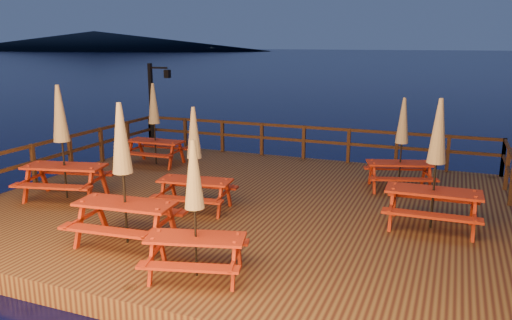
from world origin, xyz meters
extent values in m
plane|color=black|center=(0.00, 0.00, 0.00)|extent=(500.00, 500.00, 0.00)
cube|color=#3F1F14|center=(0.00, 0.00, 0.20)|extent=(12.00, 10.00, 0.40)
cylinder|color=#361C11|center=(-5.60, 4.60, -0.30)|extent=(0.24, 0.24, 1.40)
cylinder|color=#361C11|center=(0.00, 4.60, -0.30)|extent=(0.24, 0.24, 1.40)
cylinder|color=#361C11|center=(5.60, 4.60, -0.30)|extent=(0.24, 0.24, 1.40)
cube|color=#361C11|center=(0.00, 4.85, 1.45)|extent=(11.70, 0.06, 0.09)
cube|color=#361C11|center=(0.00, 4.85, 1.01)|extent=(11.70, 0.06, 0.09)
cube|color=#361C11|center=(-4.68, 4.85, 0.95)|extent=(0.10, 0.10, 1.10)
cube|color=#361C11|center=(0.00, 4.85, 0.95)|extent=(0.10, 0.10, 1.10)
cube|color=#361C11|center=(4.68, 4.85, 0.95)|extent=(0.10, 0.10, 1.10)
cube|color=#361C11|center=(-5.85, 0.00, 1.45)|extent=(0.06, 9.70, 0.09)
cube|color=#361C11|center=(-5.85, 0.00, 1.01)|extent=(0.06, 9.70, 0.09)
cube|color=#361C11|center=(-5.85, 0.00, 0.95)|extent=(0.10, 0.10, 1.10)
cube|color=#361C11|center=(-5.85, 3.88, 0.95)|extent=(0.10, 0.10, 1.10)
cube|color=#361C11|center=(5.85, 3.88, 0.95)|extent=(0.10, 0.10, 1.10)
cube|color=black|center=(-5.55, 4.55, 1.90)|extent=(0.12, 0.12, 3.00)
cube|color=black|center=(-5.20, 4.55, 3.25)|extent=(0.70, 0.06, 0.06)
cube|color=black|center=(-4.85, 4.55, 3.05)|extent=(0.18, 0.18, 0.28)
sphere|color=#FFC066|center=(-4.85, 4.55, 3.05)|extent=(0.14, 0.14, 0.14)
ellipsoid|color=black|center=(-160.00, 190.00, 4.50)|extent=(180.00, 84.00, 9.00)
cube|color=maroon|center=(-1.12, -3.12, 1.18)|extent=(1.93, 0.90, 0.05)
cube|color=maroon|center=(-1.18, -2.50, 0.87)|extent=(1.89, 0.46, 0.05)
cube|color=maroon|center=(-1.06, -3.74, 0.87)|extent=(1.89, 0.46, 0.05)
cube|color=maroon|center=(-1.93, -2.85, 0.79)|extent=(0.07, 0.11, 0.78)
cube|color=maroon|center=(-1.87, -3.53, 0.79)|extent=(0.07, 0.11, 0.78)
cube|color=maroon|center=(-0.37, -2.71, 0.79)|extent=(0.07, 0.11, 0.78)
cube|color=maroon|center=(-0.31, -3.39, 0.79)|extent=(0.07, 0.11, 0.78)
cylinder|color=black|center=(-1.12, -3.12, 1.70)|extent=(0.05, 0.05, 2.60)
cone|color=tan|center=(-1.12, -3.12, 2.43)|extent=(0.37, 0.37, 1.30)
sphere|color=black|center=(-1.12, -3.12, 3.03)|extent=(0.07, 0.07, 0.07)
cube|color=maroon|center=(3.28, 2.46, 1.09)|extent=(1.78, 1.12, 0.05)
cube|color=maroon|center=(3.11, 2.99, 0.82)|extent=(1.66, 0.75, 0.05)
cube|color=maroon|center=(3.45, 1.93, 0.82)|extent=(1.66, 0.75, 0.05)
cube|color=maroon|center=(2.53, 2.54, 0.75)|extent=(0.08, 0.10, 0.69)
cube|color=maroon|center=(2.71, 1.96, 0.75)|extent=(0.08, 0.10, 0.69)
cube|color=maroon|center=(3.85, 2.96, 0.75)|extent=(0.08, 0.10, 0.69)
cube|color=maroon|center=(4.03, 2.38, 0.75)|extent=(0.08, 0.10, 0.69)
cylinder|color=black|center=(3.28, 2.46, 1.55)|extent=(0.04, 0.04, 2.31)
cone|color=tan|center=(3.28, 2.46, 2.20)|extent=(0.33, 0.33, 1.15)
sphere|color=black|center=(3.28, 2.46, 2.73)|extent=(0.06, 0.06, 0.06)
cube|color=maroon|center=(0.77, -3.85, 1.06)|extent=(1.69, 1.02, 0.04)
cube|color=maroon|center=(0.63, -3.34, 0.80)|extent=(1.59, 0.66, 0.04)
cube|color=maroon|center=(0.91, -4.36, 0.80)|extent=(1.59, 0.66, 0.04)
cube|color=maroon|center=(0.06, -3.75, 0.73)|extent=(0.07, 0.10, 0.66)
cube|color=maroon|center=(0.21, -4.31, 0.73)|extent=(0.07, 0.10, 0.66)
cube|color=maroon|center=(1.33, -3.39, 0.73)|extent=(0.07, 0.10, 0.66)
cube|color=maroon|center=(1.49, -3.95, 0.73)|extent=(0.07, 0.10, 0.66)
cylinder|color=black|center=(0.77, -3.85, 1.50)|extent=(0.04, 0.04, 2.20)
cone|color=tan|center=(0.77, -3.85, 2.12)|extent=(0.32, 0.32, 1.10)
sphere|color=black|center=(0.77, -3.85, 2.63)|extent=(0.06, 0.06, 0.06)
cube|color=maroon|center=(4.21, -0.13, 1.18)|extent=(1.88, 0.77, 0.05)
cube|color=maroon|center=(4.19, 0.49, 0.87)|extent=(1.87, 0.33, 0.05)
cube|color=maroon|center=(4.22, -0.76, 0.87)|extent=(1.87, 0.33, 0.05)
cube|color=maroon|center=(3.42, 0.19, 0.79)|extent=(0.06, 0.11, 0.78)
cube|color=maroon|center=(3.44, -0.49, 0.79)|extent=(0.06, 0.11, 0.78)
cube|color=maroon|center=(4.98, 0.23, 0.79)|extent=(0.06, 0.11, 0.78)
cube|color=maroon|center=(4.99, -0.46, 0.79)|extent=(0.06, 0.11, 0.78)
cylinder|color=black|center=(4.21, -0.13, 1.70)|extent=(0.05, 0.05, 2.59)
cone|color=tan|center=(4.21, -0.13, 2.42)|extent=(0.37, 0.37, 1.30)
sphere|color=black|center=(4.21, -0.13, 3.02)|extent=(0.07, 0.07, 0.07)
cube|color=maroon|center=(-4.06, 2.42, 1.13)|extent=(1.77, 0.73, 0.05)
cube|color=maroon|center=(-4.08, 3.01, 0.84)|extent=(1.76, 0.32, 0.05)
cube|color=maroon|center=(-4.05, 1.84, 0.84)|extent=(1.76, 0.32, 0.05)
cube|color=maroon|center=(-4.80, 2.72, 0.77)|extent=(0.06, 0.10, 0.73)
cube|color=maroon|center=(-4.78, 2.08, 0.77)|extent=(0.06, 0.10, 0.73)
cube|color=maroon|center=(-3.34, 2.77, 0.77)|extent=(0.06, 0.10, 0.73)
cube|color=maroon|center=(-3.32, 2.12, 0.77)|extent=(0.06, 0.10, 0.73)
cylinder|color=black|center=(-4.06, 2.42, 1.62)|extent=(0.04, 0.04, 2.44)
cone|color=tan|center=(-4.06, 2.42, 2.30)|extent=(0.35, 0.35, 1.22)
sphere|color=black|center=(-4.06, 2.42, 2.87)|extent=(0.07, 0.07, 0.07)
cube|color=maroon|center=(-0.83, -0.93, 1.08)|extent=(1.71, 0.84, 0.05)
cube|color=maroon|center=(-0.90, -0.39, 0.81)|extent=(1.66, 0.46, 0.05)
cube|color=maroon|center=(-0.76, -1.47, 0.81)|extent=(1.66, 0.46, 0.05)
cube|color=maroon|center=(-1.55, -0.72, 0.74)|extent=(0.07, 0.10, 0.68)
cube|color=maroon|center=(-1.47, -1.31, 0.74)|extent=(0.07, 0.10, 0.68)
cube|color=maroon|center=(-0.19, -0.55, 0.74)|extent=(0.07, 0.10, 0.68)
cube|color=maroon|center=(-0.12, -1.14, 0.74)|extent=(0.07, 0.10, 0.68)
cylinder|color=black|center=(-0.83, -0.93, 1.54)|extent=(0.04, 0.04, 2.28)
cone|color=tan|center=(-0.83, -0.93, 2.18)|extent=(0.33, 0.33, 1.14)
sphere|color=black|center=(-0.83, -0.93, 2.71)|extent=(0.06, 0.06, 0.06)
cube|color=maroon|center=(-4.17, -1.36, 1.20)|extent=(2.05, 1.17, 0.05)
cube|color=maroon|center=(-4.31, -0.74, 0.88)|extent=(1.95, 0.73, 0.05)
cube|color=maroon|center=(-4.02, -1.99, 0.88)|extent=(1.95, 0.73, 0.05)
cube|color=maroon|center=(-5.03, -1.20, 0.80)|extent=(0.09, 0.12, 0.80)
cube|color=maroon|center=(-4.87, -1.89, 0.80)|extent=(0.09, 0.12, 0.80)
cube|color=maroon|center=(-3.47, -0.83, 0.80)|extent=(0.09, 0.12, 0.80)
cube|color=maroon|center=(-3.30, -1.52, 0.80)|extent=(0.09, 0.12, 0.80)
cylinder|color=black|center=(-4.17, -1.36, 1.74)|extent=(0.05, 0.05, 2.68)
cone|color=tan|center=(-4.17, -1.36, 2.49)|extent=(0.39, 0.39, 1.34)
sphere|color=black|center=(-4.17, -1.36, 3.11)|extent=(0.08, 0.08, 0.08)
camera|label=1|loc=(4.47, -10.46, 4.14)|focal=35.00mm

